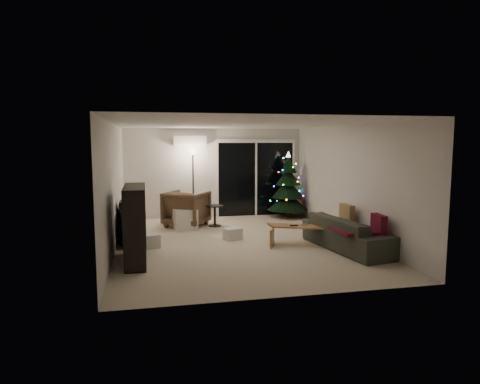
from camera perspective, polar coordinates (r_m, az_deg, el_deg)
The scene contains 18 objects.
room at distance 10.50m, azimuth 0.53°, elevation 0.62°, with size 6.50×7.51×2.60m.
bookshelf at distance 7.80m, azimuth -15.02°, elevation -4.26°, with size 0.35×1.36×1.36m, color black, non-canonical shape.
media_cabinet at distance 9.34m, azimuth -14.51°, elevation -4.38°, with size 0.45×1.19×0.74m, color black.
stereo at distance 9.26m, azimuth -14.59°, elevation -1.64°, with size 0.38×0.45×0.16m, color black.
armchair at distance 10.91m, azimuth -7.13°, elevation -2.20°, with size 0.96×0.99×0.90m, color #503821.
ottoman at distance 10.60m, azimuth -7.37°, elevation -3.58°, with size 0.55×0.55×0.49m, color #C3B79B.
cardboard_box_a at distance 8.88m, azimuth -11.97°, elevation -6.42°, with size 0.38×0.29×0.27m, color silver.
cardboard_box_b at distance 9.41m, azimuth -0.98°, elevation -5.60°, with size 0.36×0.27×0.25m, color silver.
side_table at distance 10.86m, azimuth -3.38°, elevation -3.18°, with size 0.43×0.43×0.53m, color black.
floor_lamp at distance 11.61m, azimuth -6.26°, elevation 0.87°, with size 0.31×0.31×1.91m, color black.
sofa at distance 8.81m, azimuth 14.40°, elevation -5.35°, with size 2.23×0.87×0.65m, color #32372D.
sofa_throw at distance 8.73m, azimuth 13.84°, elevation -4.46°, with size 0.70×1.61×0.05m, color maroon.
cushion_a at distance 9.44m, azimuth 14.05°, elevation -2.90°, with size 0.13×0.43×0.43m, color tan.
cushion_b at distance 8.31m, azimuth 18.00°, elevation -4.33°, with size 0.13×0.43×0.43m, color maroon.
coffee_table at distance 9.00m, azimuth 8.08°, elevation -5.74°, with size 1.29×0.45×0.41m, color #A6844A, non-canonical shape.
remote_a at distance 8.90m, azimuth 7.19°, elevation -4.44°, with size 0.16×0.05×0.02m, color black.
remote_b at distance 9.03m, azimuth 8.59°, elevation -4.30°, with size 0.15×0.04×0.02m, color slate.
christmas_tree at distance 12.10m, azimuth 6.43°, elevation 0.99°, with size 1.15×1.15×1.86m, color black.
Camera 1 is at (-1.84, -8.69, 2.15)m, focal length 32.00 mm.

